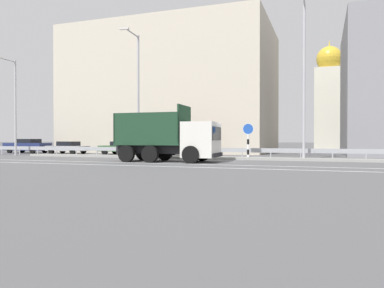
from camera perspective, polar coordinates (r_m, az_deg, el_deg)
name	(u,v)px	position (r m, az deg, el deg)	size (l,w,h in m)	color
ground_plane	(215,161)	(24.48, 3.50, -2.61)	(320.00, 320.00, 0.00)	#565659
lane_strip_0	(155,163)	(22.20, -5.67, -2.94)	(60.88, 0.16, 0.01)	silver
lane_strip_1	(138,166)	(20.26, -8.29, -3.30)	(60.88, 0.16, 0.01)	silver
median_island	(224,158)	(26.66, 4.85, -2.15)	(33.48, 1.10, 0.18)	gray
median_guardrail	(228,151)	(27.98, 5.56, -1.03)	(60.88, 0.09, 0.78)	#9EA0A5
dump_truck	(180,141)	(23.51, -1.90, 0.39)	(6.65, 3.04, 3.54)	silver
median_road_sign	(248,140)	(26.24, 8.54, 0.54)	(0.77, 0.16, 2.53)	white
street_lamp_0	(14,102)	(36.39, -25.51, 5.75)	(0.71, 2.18, 8.38)	#ADADB2
street_lamp_1	(137,89)	(29.01, -8.36, 8.28)	(0.72, 2.74, 9.39)	#ADADB2
street_lamp_2	(304,74)	(26.07, 16.69, 10.23)	(0.71, 2.18, 10.50)	#ADADB2
parked_car_0	(27,146)	(42.14, -23.79, -0.25)	(4.81, 1.94, 1.47)	navy
parked_car_1	(68,147)	(38.50, -18.42, -0.50)	(4.19, 1.91, 1.22)	#A3A3A8
parked_car_2	(121,148)	(35.73, -10.71, -0.54)	(3.90, 2.05, 1.22)	#335B33
parked_car_3	(186,147)	(33.07, -0.94, -0.50)	(4.82, 2.23, 1.41)	maroon
background_building_0	(174,92)	(44.57, -2.77, 7.88)	(22.58, 14.61, 13.98)	beige
church_tower	(329,100)	(51.64, 20.17, 6.38)	(3.60, 3.60, 14.29)	silver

